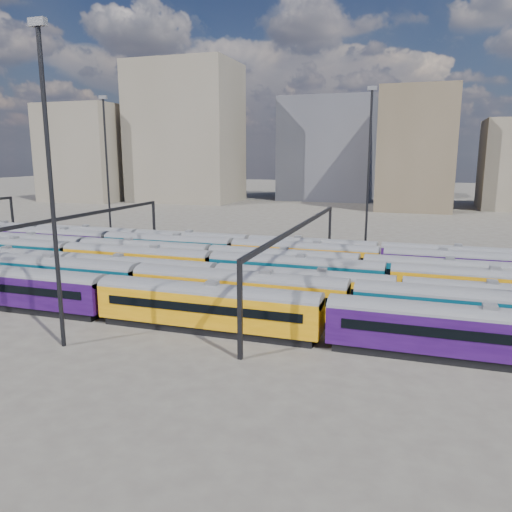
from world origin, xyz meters
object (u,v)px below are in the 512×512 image
(rake_1, at_px, (238,288))
(mast_2, at_px, (50,177))
(rake_2, at_px, (216,276))
(rake_0, at_px, (325,313))

(rake_1, height_order, mast_2, mast_2)
(mast_2, bearing_deg, rake_1, 47.04)
(rake_1, xyz_separation_m, rake_2, (-4.40, 5.00, -0.36))
(rake_1, bearing_deg, rake_2, 131.32)
(rake_0, bearing_deg, rake_2, 144.38)
(rake_0, relative_size, rake_2, 1.10)
(mast_2, bearing_deg, rake_0, 18.65)
(rake_2, xyz_separation_m, mast_2, (-6.78, -17.00, 11.47))
(rake_0, xyz_separation_m, mast_2, (-20.74, -7.00, 11.21))
(rake_0, xyz_separation_m, rake_2, (-13.96, 10.00, -0.26))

